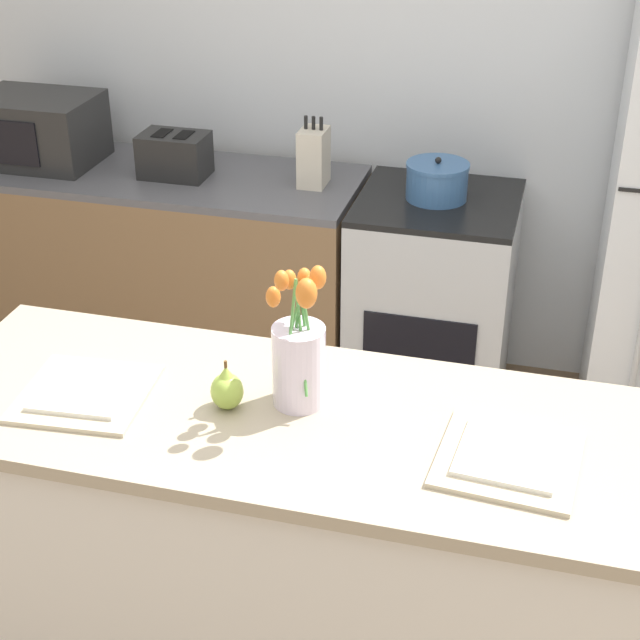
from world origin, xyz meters
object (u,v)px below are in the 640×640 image
at_px(pear_figurine, 227,389).
at_px(plate_setting_right, 509,458).
at_px(cooking_pot, 437,181).
at_px(toaster, 175,155).
at_px(plate_setting_left, 85,392).
at_px(knife_block, 314,157).
at_px(flower_vase, 300,355).
at_px(stove_range, 432,304).
at_px(microwave, 37,129).

distance_m(pear_figurine, plate_setting_right, 0.66).
bearing_deg(cooking_pot, toaster, -178.55).
relative_size(toaster, cooking_pot, 1.19).
height_order(pear_figurine, plate_setting_right, pear_figurine).
height_order(plate_setting_left, knife_block, knife_block).
xyz_separation_m(flower_vase, toaster, (-0.95, 1.53, -0.12)).
distance_m(stove_range, cooking_pot, 0.51).
distance_m(plate_setting_left, knife_block, 1.68).
distance_m(cooking_pot, microwave, 1.63).
relative_size(microwave, knife_block, 1.78).
height_order(flower_vase, plate_setting_right, flower_vase).
relative_size(pear_figurine, knife_block, 0.47).
xyz_separation_m(plate_setting_right, toaster, (-1.45, 1.63, 0.00)).
bearing_deg(toaster, pear_figurine, -63.65).
distance_m(plate_setting_left, plate_setting_right, 1.01).
xyz_separation_m(flower_vase, plate_setting_right, (0.50, -0.11, -0.12)).
distance_m(flower_vase, pear_figurine, 0.19).
bearing_deg(pear_figurine, knife_block, 98.16).
height_order(stove_range, microwave, microwave).
distance_m(pear_figurine, microwave, 2.12).
height_order(pear_figurine, knife_block, knife_block).
relative_size(stove_range, microwave, 1.84).
bearing_deg(stove_range, cooking_pot, 146.41).
xyz_separation_m(plate_setting_right, knife_block, (-0.90, 1.68, 0.03)).
bearing_deg(toaster, stove_range, 1.02).
distance_m(flower_vase, toaster, 1.80).
bearing_deg(toaster, knife_block, 4.95).
bearing_deg(plate_setting_left, cooking_pot, 70.29).
bearing_deg(pear_figurine, toaster, 116.35).
relative_size(flower_vase, toaster, 1.33).
distance_m(pear_figurine, plate_setting_left, 0.35).
relative_size(plate_setting_left, knife_block, 1.20).
xyz_separation_m(flower_vase, cooking_pot, (0.08, 1.55, -0.13)).
bearing_deg(toaster, microwave, 178.28).
bearing_deg(microwave, stove_range, 0.02).
xyz_separation_m(pear_figurine, plate_setting_left, (-0.35, -0.04, -0.04)).
bearing_deg(plate_setting_left, stove_range, 69.87).
distance_m(flower_vase, cooking_pot, 1.56).
distance_m(stove_range, flower_vase, 1.68).
bearing_deg(pear_figurine, plate_setting_right, -3.64).
bearing_deg(toaster, flower_vase, -58.15).
xyz_separation_m(plate_setting_left, knife_block, (0.11, 1.68, 0.03)).
bearing_deg(stove_range, microwave, -179.98).
bearing_deg(plate_setting_left, knife_block, 86.16).
bearing_deg(microwave, plate_setting_left, -57.80).
relative_size(pear_figurine, microwave, 0.27).
distance_m(plate_setting_right, knife_block, 1.90).
distance_m(flower_vase, plate_setting_right, 0.53).
relative_size(pear_figurine, cooking_pot, 0.54).
distance_m(plate_setting_right, microwave, 2.63).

